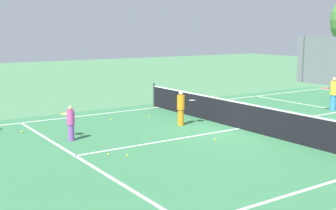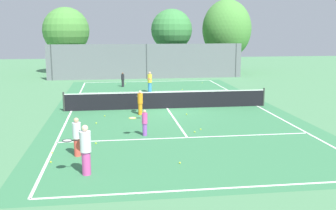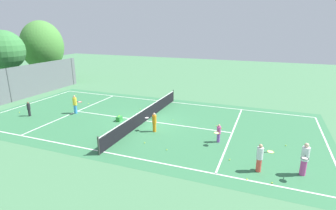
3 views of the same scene
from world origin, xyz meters
The scene contains 28 objects.
ground_plane centered at (0.00, 0.00, 0.00)m, with size 80.00×80.00×0.00m, color #4C8456.
court_surface centered at (0.00, 0.00, 0.00)m, with size 13.00×25.00×0.01m.
tennis_net centered at (0.00, 0.00, 0.51)m, with size 11.90×0.10×1.10m.
perimeter_fence centered at (0.00, 14.00, 1.60)m, with size 18.00×0.12×3.20m.
tree_0 centered at (-7.70, 19.56, 4.35)m, with size 4.70×4.70×6.72m.
tree_1 centered at (2.86, 17.60, 4.44)m, with size 4.13×4.13×6.52m.
tree_2 centered at (8.86, 18.60, 4.49)m, with size 5.10×5.14×7.56m.
player_0 centered at (-0.45, 6.14, 0.78)m, with size 0.40×0.90×1.51m.
player_1 centered at (-2.33, 9.10, 0.59)m, with size 0.25×0.25×1.16m.
player_2 centered at (-1.82, -5.80, 0.61)m, with size 0.82×0.35×1.16m.
player_3 centered at (-1.68, -1.44, 0.69)m, with size 0.33×0.85×1.33m.
player_4 centered at (-4.47, -8.31, 0.75)m, with size 0.68×0.85×1.46m.
player_5 centered at (-4.05, -10.28, 0.85)m, with size 0.93×0.44×1.65m.
ball_crate centered at (-0.74, 1.86, 0.18)m, with size 0.46×0.32×0.43m.
tennis_ball_0 centered at (0.50, -5.59, 0.03)m, with size 0.07×0.07×0.07m, color #CCE533.
tennis_ball_1 centered at (5.32, 1.51, 0.03)m, with size 0.07×0.07×0.07m, color #CCE533.
tennis_ball_2 centered at (2.10, 6.88, 0.03)m, with size 0.07×0.07×0.07m, color #CCE533.
tennis_ball_3 centered at (-5.36, -8.95, 0.03)m, with size 0.07×0.07×0.07m, color #CCE533.
tennis_ball_4 centered at (-3.99, -3.26, 0.03)m, with size 0.07×0.07×0.07m, color #CCE533.
tennis_ball_5 centered at (0.87, -5.17, 0.03)m, with size 0.07×0.07×0.07m, color #CCE533.
tennis_ball_6 centered at (-0.87, -9.66, 0.03)m, with size 0.07×0.07×0.07m, color #CCE533.
tennis_ball_7 centered at (-5.47, -7.86, 0.03)m, with size 0.07×0.07×0.07m, color #CCE533.
tennis_ball_8 centered at (2.44, 1.73, 0.03)m, with size 0.07×0.07×0.07m, color #CCE533.
tennis_ball_9 centered at (-3.87, -6.82, 0.03)m, with size 0.07×0.07×0.07m, color #CCE533.
tennis_ball_10 centered at (0.82, -1.86, 0.03)m, with size 0.07×0.07×0.07m, color #CCE533.
tennis_ball_11 centered at (-3.60, -1.67, 0.03)m, with size 0.07×0.07×0.07m, color #CCE533.
tennis_ball_12 centered at (4.42, 10.23, 0.03)m, with size 0.07×0.07×0.07m, color #CCE533.
tennis_ball_13 centered at (-2.09, 10.52, 0.03)m, with size 0.07×0.07×0.07m, color #CCE533.
Camera 2 is at (-3.12, -22.80, 4.68)m, focal length 42.78 mm.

